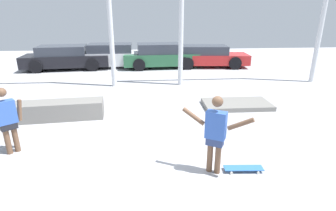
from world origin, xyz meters
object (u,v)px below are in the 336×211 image
(grind_box, at_px, (51,111))
(bystander, at_px, (7,118))
(parked_car_white, at_px, (113,56))
(parked_car_red, at_px, (207,56))
(skateboarder, at_px, (216,131))
(parked_car_green, at_px, (161,56))
(parked_car_black, at_px, (66,58))
(manual_pad, at_px, (237,104))
(skateboard, at_px, (243,168))

(grind_box, height_order, bystander, bystander)
(grind_box, relative_size, parked_car_white, 0.67)
(parked_car_white, bearing_deg, parked_car_red, -4.92)
(skateboarder, bearing_deg, bystander, -165.03)
(parked_car_white, distance_m, parked_car_red, 5.42)
(skateboarder, relative_size, parked_car_green, 0.35)
(parked_car_black, bearing_deg, parked_car_red, -5.92)
(manual_pad, bearing_deg, skateboarder, -115.12)
(skateboard, distance_m, grind_box, 5.61)
(skateboard, distance_m, parked_car_red, 10.86)
(manual_pad, relative_size, bystander, 1.47)
(skateboarder, distance_m, parked_car_red, 10.92)
(manual_pad, height_order, parked_car_white, parked_car_white)
(parked_car_red, bearing_deg, parked_car_green, -174.84)
(parked_car_green, height_order, bystander, bystander)
(parked_car_green, relative_size, parked_car_red, 0.93)
(skateboarder, relative_size, bystander, 1.04)
(grind_box, bearing_deg, skateboard, -33.82)
(parked_car_green, bearing_deg, parked_car_white, 169.16)
(skateboarder, relative_size, parked_car_white, 0.35)
(skateboard, bearing_deg, bystander, 170.65)
(skateboarder, relative_size, parked_car_black, 0.33)
(parked_car_white, relative_size, parked_car_red, 0.94)
(manual_pad, height_order, parked_car_black, parked_car_black)
(bystander, bearing_deg, grind_box, -134.88)
(grind_box, distance_m, parked_car_green, 8.45)
(skateboard, distance_m, manual_pad, 3.91)
(skateboarder, distance_m, parked_car_green, 10.69)
(parked_car_white, height_order, bystander, bystander)
(skateboard, bearing_deg, parked_car_green, 99.36)
(skateboard, xyz_separation_m, parked_car_black, (-6.29, 10.76, 0.57))
(parked_car_black, bearing_deg, skateboarder, -67.62)
(parked_car_black, relative_size, parked_car_green, 1.07)
(manual_pad, xyz_separation_m, bystander, (-6.01, -2.57, 0.74))
(skateboard, bearing_deg, skateboarder, -178.99)
(manual_pad, bearing_deg, bystander, -156.81)
(manual_pad, distance_m, bystander, 6.58)
(skateboarder, distance_m, bystander, 4.42)
(parked_car_green, bearing_deg, parked_car_black, 176.37)
(parked_car_green, bearing_deg, manual_pad, -76.24)
(bystander, bearing_deg, parked_car_black, -120.37)
(skateboarder, height_order, skateboard, skateboarder)
(manual_pad, xyz_separation_m, parked_car_white, (-4.86, 7.34, 0.57))
(manual_pad, relative_size, parked_car_green, 0.50)
(skateboarder, xyz_separation_m, parked_car_red, (2.29, 10.68, -0.26))
(parked_car_black, xyz_separation_m, bystander, (1.42, -9.59, 0.18))
(skateboard, distance_m, bystander, 5.06)
(grind_box, distance_m, parked_car_red, 9.90)
(parked_car_red, bearing_deg, manual_pad, -89.28)
(grind_box, relative_size, parked_car_red, 0.63)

